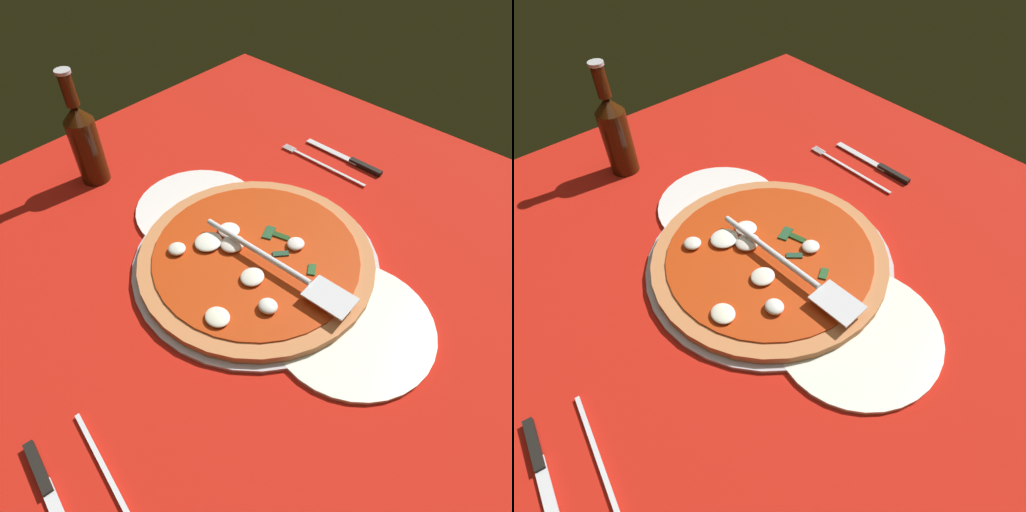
% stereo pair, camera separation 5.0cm
% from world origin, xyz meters
% --- Properties ---
extents(ground_plane, '(1.16, 1.16, 0.01)m').
position_xyz_m(ground_plane, '(0.00, 0.00, -0.00)').
color(ground_plane, red).
extents(checker_pattern, '(1.16, 1.16, 0.00)m').
position_xyz_m(checker_pattern, '(-0.00, 0.00, 0.00)').
color(checker_pattern, white).
rests_on(checker_pattern, ground_plane).
extents(pizza_pan, '(0.42, 0.42, 0.01)m').
position_xyz_m(pizza_pan, '(-0.02, 0.03, 0.01)').
color(pizza_pan, '#B8AFB7').
rests_on(pizza_pan, ground_plane).
extents(dinner_plate_left, '(0.25, 0.25, 0.01)m').
position_xyz_m(dinner_plate_left, '(-0.22, 0.02, 0.01)').
color(dinner_plate_left, white).
rests_on(dinner_plate_left, ground_plane).
extents(dinner_plate_right, '(0.24, 0.24, 0.01)m').
position_xyz_m(dinner_plate_right, '(0.15, -0.00, 0.01)').
color(dinner_plate_right, white).
rests_on(dinner_plate_right, ground_plane).
extents(pizza, '(0.40, 0.40, 0.03)m').
position_xyz_m(pizza, '(-0.02, 0.03, 0.02)').
color(pizza, '#C97A47').
rests_on(pizza, pizza_pan).
extents(pizza_server, '(0.29, 0.05, 0.01)m').
position_xyz_m(pizza_server, '(-0.08, 0.03, 0.05)').
color(pizza_server, silver).
rests_on(pizza_server, pizza).
extents(place_setting_near, '(0.22, 0.12, 0.01)m').
position_xyz_m(place_setting_near, '(0.04, -0.31, 0.00)').
color(place_setting_near, silver).
rests_on(place_setting_near, ground_plane).
extents(place_setting_far, '(0.23, 0.17, 0.01)m').
position_xyz_m(place_setting_far, '(-0.12, 0.43, 0.00)').
color(place_setting_far, white).
rests_on(place_setting_far, ground_plane).
extents(beer_bottle, '(0.06, 0.06, 0.23)m').
position_xyz_m(beer_bottle, '(0.38, 0.08, 0.09)').
color(beer_bottle, '#351807').
rests_on(beer_bottle, ground_plane).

